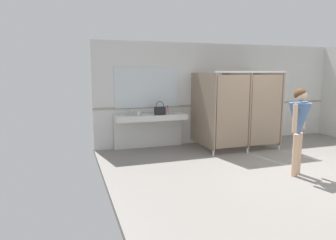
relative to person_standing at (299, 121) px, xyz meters
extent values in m
cube|color=gray|center=(0.19, 0.11, -1.10)|extent=(7.43, 6.54, 0.10)
cube|color=silver|center=(0.19, 3.14, 0.32)|extent=(7.43, 0.12, 2.73)
cube|color=#9E937F|center=(0.19, 3.07, 0.00)|extent=(7.43, 0.01, 0.06)
cube|color=silver|center=(-2.12, 2.78, -0.22)|extent=(1.81, 0.55, 0.14)
cube|color=silver|center=(-2.12, 3.02, -0.67)|extent=(1.81, 0.08, 0.76)
cube|color=#ADADA8|center=(-2.57, 2.75, -0.20)|extent=(0.42, 0.30, 0.11)
cylinder|color=silver|center=(-2.57, 2.97, -0.09)|extent=(0.04, 0.04, 0.11)
cylinder|color=silver|center=(-2.57, 2.91, -0.05)|extent=(0.03, 0.11, 0.03)
sphere|color=silver|center=(-2.50, 2.98, -0.12)|extent=(0.04, 0.04, 0.04)
cube|color=#ADADA8|center=(-1.66, 2.75, -0.20)|extent=(0.42, 0.30, 0.11)
cylinder|color=silver|center=(-1.66, 2.97, -0.09)|extent=(0.04, 0.04, 0.11)
cylinder|color=silver|center=(-1.66, 2.91, -0.05)|extent=(0.03, 0.11, 0.03)
sphere|color=silver|center=(-1.59, 2.98, -0.12)|extent=(0.04, 0.04, 0.04)
cube|color=silver|center=(-2.12, 3.06, 0.52)|extent=(1.71, 0.02, 1.04)
cube|color=#84705B|center=(-0.89, 2.35, -0.02)|extent=(0.03, 1.41, 1.82)
cylinder|color=silver|center=(-0.89, 1.70, -0.99)|extent=(0.05, 0.05, 0.12)
cube|color=#84705B|center=(0.05, 2.35, -0.02)|extent=(0.03, 1.41, 1.82)
cylinder|color=silver|center=(0.05, 1.70, -0.99)|extent=(0.05, 0.05, 0.12)
cube|color=#84705B|center=(0.98, 2.35, -0.02)|extent=(0.03, 1.41, 1.82)
cylinder|color=silver|center=(0.98, 1.70, -0.99)|extent=(0.05, 0.05, 0.12)
cube|color=#84705B|center=(-0.42, 1.67, -0.02)|extent=(0.85, 0.03, 1.72)
cube|color=#84705B|center=(0.51, 1.67, -0.02)|extent=(0.85, 0.03, 1.72)
cube|color=#B7BABF|center=(0.05, 1.67, 0.91)|extent=(1.93, 0.04, 0.04)
cylinder|color=#DBAD89|center=(0.08, 0.05, -0.64)|extent=(0.11, 0.11, 0.81)
cylinder|color=#DBAD89|center=(-0.08, -0.05, -0.64)|extent=(0.11, 0.11, 0.81)
cone|color=#4C6B99|center=(0.00, 0.00, -0.01)|extent=(0.55, 0.55, 0.69)
cube|color=#4C6B99|center=(0.00, 0.00, 0.31)|extent=(0.46, 0.36, 0.10)
cylinder|color=#DBAD89|center=(0.21, 0.13, 0.08)|extent=(0.08, 0.08, 0.52)
cylinder|color=#DBAD89|center=(-0.21, -0.13, 0.08)|extent=(0.08, 0.08, 0.52)
sphere|color=#DBAD89|center=(0.00, 0.00, 0.48)|extent=(0.22, 0.22, 0.22)
sphere|color=#472D19|center=(0.00, 0.01, 0.49)|extent=(0.22, 0.22, 0.22)
cube|color=black|center=(-1.92, 2.65, -0.05)|extent=(0.27, 0.13, 0.20)
torus|color=black|center=(-1.92, 2.65, 0.09)|extent=(0.20, 0.02, 0.20)
cylinder|color=#D899B2|center=(-1.61, 2.95, -0.07)|extent=(0.07, 0.07, 0.15)
cylinder|color=black|center=(-1.61, 2.95, 0.02)|extent=(0.03, 0.03, 0.04)
cylinder|color=white|center=(-2.44, 2.73, -0.10)|extent=(0.07, 0.07, 0.09)
camera|label=1|loc=(-4.08, -4.48, 0.89)|focal=32.13mm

